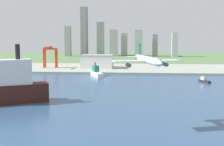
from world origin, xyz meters
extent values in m
plane|color=#557548|center=(0.00, 300.00, 0.00)|extent=(2400.00, 2400.00, 0.00)
cube|color=#2D4C70|center=(0.00, 240.00, 0.07)|extent=(840.00, 360.00, 0.15)
cube|color=#969D8F|center=(0.00, 490.00, 1.25)|extent=(840.00, 140.00, 2.50)
cylinder|color=silver|center=(32.76, 166.49, 41.31)|extent=(14.16, 37.91, 4.05)
cone|color=silver|center=(38.32, 146.52, 41.31)|extent=(4.90, 5.32, 3.84)
cube|color=silver|center=(32.24, 168.33, 40.71)|extent=(40.14, 18.66, 0.50)
cube|color=#0C5947|center=(28.14, 183.06, 45.76)|extent=(1.71, 4.55, 9.71)
cube|color=silver|center=(28.14, 183.06, 42.12)|extent=(14.77, 7.85, 0.36)
cylinder|color=#4C4F54|center=(43.16, 170.18, 38.48)|extent=(3.58, 5.75, 2.22)
cylinder|color=#4C4F54|center=(21.94, 164.27, 38.48)|extent=(3.58, 5.75, 2.22)
cube|color=silver|center=(-73.71, 228.75, 25.85)|extent=(31.07, 24.95, 20.45)
cylinder|color=black|center=(-70.26, 230.56, 42.27)|extent=(3.84, 3.84, 12.38)
cube|color=white|center=(-27.77, 395.31, 3.07)|extent=(22.71, 40.70, 5.83)
cube|color=#1E6B59|center=(-30.25, 401.33, 10.16)|extent=(11.61, 16.07, 8.36)
cylinder|color=red|center=(-31.02, 403.22, 16.67)|extent=(1.86, 1.86, 4.67)
cube|color=black|center=(107.71, 351.33, 1.52)|extent=(11.35, 17.73, 2.73)
cube|color=beige|center=(106.61, 353.53, 4.73)|extent=(5.66, 7.18, 3.69)
cylinder|color=yellow|center=(106.20, 354.34, 7.67)|extent=(0.88, 0.88, 2.19)
cube|color=red|center=(-126.89, 472.60, 17.61)|extent=(2.20, 2.20, 30.23)
cube|color=red|center=(-106.79, 472.60, 17.61)|extent=(2.20, 2.20, 30.23)
cube|color=red|center=(-126.89, 480.60, 17.61)|extent=(2.20, 2.20, 30.23)
cube|color=red|center=(-106.79, 480.60, 17.61)|extent=(2.20, 2.20, 30.23)
cube|color=red|center=(-116.84, 476.60, 34.13)|extent=(22.50, 10.00, 2.80)
cube|color=red|center=(-116.84, 467.10, 36.93)|extent=(2.60, 38.02, 2.60)
cube|color=white|center=(-38.35, 483.08, 12.77)|extent=(51.16, 40.12, 20.54)
cube|color=gray|center=(-38.35, 483.08, 23.64)|extent=(52.19, 40.92, 1.20)
cube|color=gray|center=(-163.88, 805.05, 41.69)|extent=(15.53, 19.04, 83.38)
cube|color=gray|center=(-123.21, 835.54, 68.61)|extent=(17.52, 27.88, 137.22)
cube|color=#989D9C|center=(-76.83, 839.87, 47.72)|extent=(19.96, 18.48, 95.45)
cube|color=#969897|center=(-36.81, 814.25, 36.62)|extent=(21.35, 14.30, 73.24)
cube|color=gray|center=(-8.06, 835.07, 31.91)|extent=(16.84, 22.27, 63.82)
cube|color=#A2A8A3|center=(32.31, 803.53, 36.35)|extent=(21.16, 14.24, 72.69)
cube|color=gray|center=(76.94, 820.39, 30.25)|extent=(14.19, 27.72, 60.49)
cube|color=#A9ADB0|center=(128.59, 798.93, 32.38)|extent=(15.32, 17.30, 64.76)
camera|label=1|loc=(26.42, -1.07, 54.68)|focal=46.97mm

